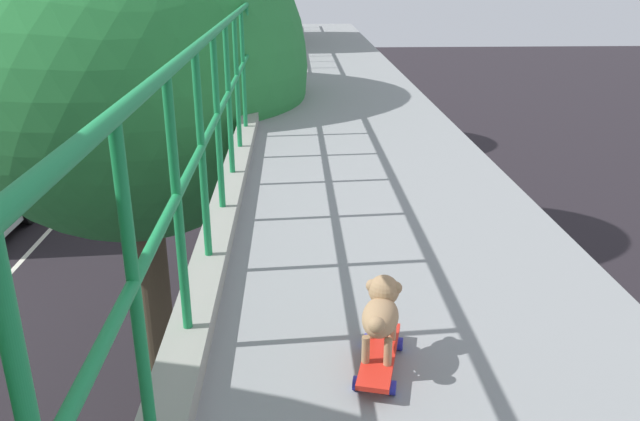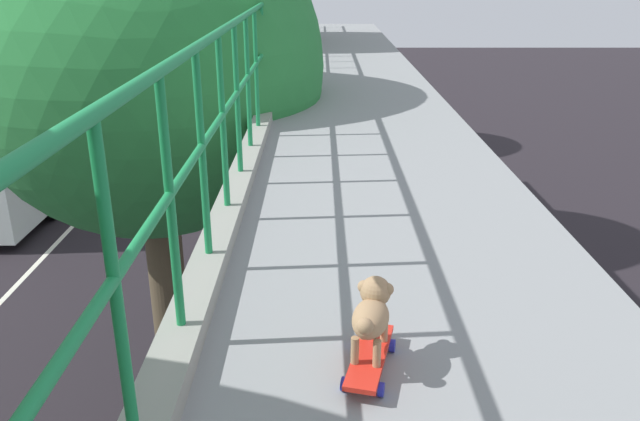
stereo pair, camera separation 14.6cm
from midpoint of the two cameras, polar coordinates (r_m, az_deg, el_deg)
city_bus at (r=23.63m, az=-25.54°, el=6.00°), size 2.64×11.61×3.22m
roadside_tree_mid at (r=9.36m, az=-17.39°, el=12.03°), size 4.98×4.98×8.32m
toy_skateboard at (r=2.94m, az=3.94°, el=-12.99°), size 0.28×0.55×0.09m
small_dog at (r=2.87m, az=4.10°, el=-8.96°), size 0.22×0.39×0.32m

